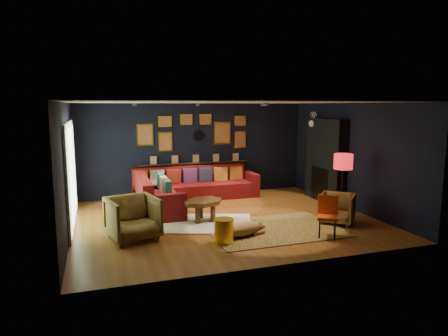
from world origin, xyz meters
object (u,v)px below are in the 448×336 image
object	(u,v)px
sectional	(181,191)
dog	(242,226)
armchair_right	(337,207)
coffee_table	(203,204)
orange_chair	(328,213)
floor_lamp	(343,165)
pouf	(174,205)
gold_stool	(224,231)
armchair_left	(133,216)

from	to	relation	value
sectional	dog	size ratio (longest dim) A/B	2.82
dog	armchair_right	bearing A→B (deg)	-10.20
coffee_table	armchair_right	distance (m)	2.91
sectional	coffee_table	bearing A→B (deg)	-86.64
sectional	coffee_table	world-z (taller)	sectional
orange_chair	dog	world-z (taller)	orange_chair
dog	floor_lamp	bearing A→B (deg)	-5.92
pouf	gold_stool	distance (m)	2.35
floor_lamp	armchair_right	bearing A→B (deg)	-139.99
orange_chair	dog	xyz separation A→B (m)	(-1.60, 0.50, -0.27)
coffee_table	dog	size ratio (longest dim) A/B	0.91
gold_stool	dog	world-z (taller)	gold_stool
floor_lamp	coffee_table	bearing A→B (deg)	165.28
pouf	armchair_left	world-z (taller)	armchair_left
armchair_left	floor_lamp	xyz separation A→B (m)	(4.57, -0.07, 0.79)
sectional	orange_chair	xyz separation A→B (m)	(2.15, -3.53, 0.15)
pouf	floor_lamp	distance (m)	3.98
pouf	armchair_left	size ratio (longest dim) A/B	0.62
sectional	armchair_left	bearing A→B (deg)	-120.17
armchair_left	orange_chair	world-z (taller)	armchair_left
sectional	orange_chair	distance (m)	4.14
armchair_left	floor_lamp	distance (m)	4.64
armchair_left	orange_chair	xyz separation A→B (m)	(3.62, -1.00, 0.02)
armchair_left	dog	xyz separation A→B (m)	(2.03, -0.50, -0.25)
armchair_left	dog	distance (m)	2.10
orange_chair	dog	bearing A→B (deg)	-165.11
floor_lamp	orange_chair	bearing A→B (deg)	-135.51
coffee_table	gold_stool	bearing A→B (deg)	-89.69
coffee_table	armchair_left	size ratio (longest dim) A/B	1.21
pouf	dog	distance (m)	2.27
pouf	orange_chair	world-z (taller)	orange_chair
orange_chair	coffee_table	bearing A→B (deg)	172.26
orange_chair	floor_lamp	world-z (taller)	floor_lamp
armchair_right	dog	bearing A→B (deg)	-131.67
coffee_table	dog	distance (m)	1.31
armchair_left	floor_lamp	bearing A→B (deg)	-15.35
coffee_table	orange_chair	bearing A→B (deg)	-40.06
armchair_left	dog	size ratio (longest dim) A/B	0.75
sectional	floor_lamp	xyz separation A→B (m)	(3.10, -2.60, 0.92)
gold_stool	orange_chair	size ratio (longest dim) A/B	0.57
coffee_table	dog	world-z (taller)	coffee_table
gold_stool	floor_lamp	bearing A→B (deg)	12.40
pouf	coffee_table	bearing A→B (deg)	-60.87
pouf	orange_chair	xyz separation A→B (m)	(2.52, -2.58, 0.26)
gold_stool	floor_lamp	distance (m)	3.22
pouf	floor_lamp	size ratio (longest dim) A/B	0.38
armchair_left	floor_lamp	world-z (taller)	floor_lamp
coffee_table	sectional	bearing A→B (deg)	93.36
armchair_right	orange_chair	size ratio (longest dim) A/B	0.89
armchair_right	sectional	bearing A→B (deg)	178.19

